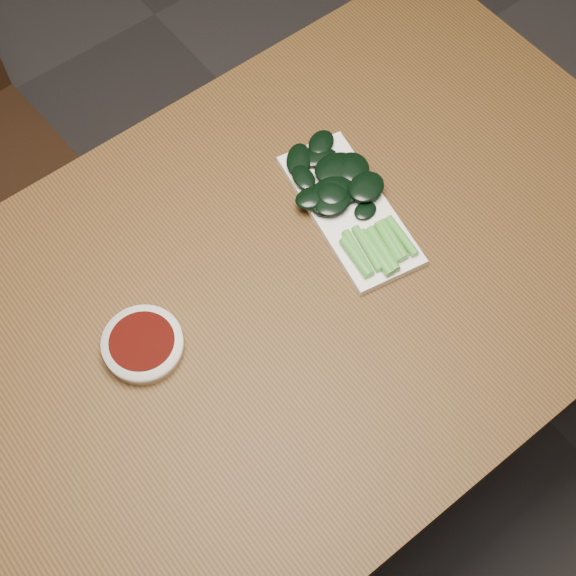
{
  "coord_description": "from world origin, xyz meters",
  "views": [
    {
      "loc": [
        -0.31,
        -0.46,
        1.83
      ],
      "look_at": [
        0.04,
        -0.01,
        0.76
      ],
      "focal_mm": 50.0,
      "sensor_mm": 36.0,
      "label": 1
    }
  ],
  "objects": [
    {
      "name": "sauce_bowl",
      "position": [
        -0.18,
        0.04,
        0.76
      ],
      "size": [
        0.12,
        0.12,
        0.03
      ],
      "color": "white",
      "rests_on": "table"
    },
    {
      "name": "gai_lan",
      "position": [
        0.21,
        0.06,
        0.78
      ],
      "size": [
        0.16,
        0.29,
        0.02
      ],
      "color": "green",
      "rests_on": "serving_plate"
    },
    {
      "name": "serving_plate",
      "position": [
        0.2,
        0.04,
        0.76
      ],
      "size": [
        0.17,
        0.3,
        0.01
      ],
      "rotation": [
        0.0,
        0.0,
        -0.19
      ],
      "color": "white",
      "rests_on": "table"
    },
    {
      "name": "table",
      "position": [
        0.0,
        0.0,
        0.68
      ],
      "size": [
        1.4,
        0.8,
        0.75
      ],
      "color": "#4C3215",
      "rests_on": "ground"
    },
    {
      "name": "ground",
      "position": [
        0.0,
        0.0,
        0.0
      ],
      "size": [
        6.0,
        6.0,
        0.0
      ],
      "primitive_type": "plane",
      "color": "#312E2E",
      "rests_on": "ground"
    }
  ]
}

